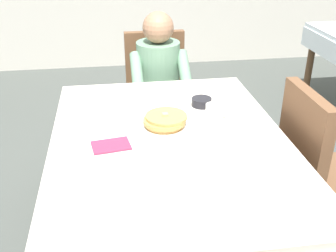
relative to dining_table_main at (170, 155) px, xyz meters
The scene contains 13 objects.
dining_table_main is the anchor object (origin of this frame).
chair_diner 1.18m from the dining_table_main, 86.20° to the left, with size 0.44×0.45×0.93m.
diner_person 1.02m from the dining_table_main, 85.61° to the left, with size 0.40×0.43×1.12m.
chair_right_side 0.78m from the dining_table_main, ahead, with size 0.45×0.44×0.93m.
plate_breakfast 0.14m from the dining_table_main, 93.30° to the left, with size 0.28×0.28×0.02m, color white.
breakfast_stack 0.17m from the dining_table_main, 94.71° to the left, with size 0.21×0.21×0.06m.
cup_coffee 0.33m from the dining_table_main, 33.70° to the left, with size 0.11×0.08×0.08m.
bowl_butter 0.43m from the dining_table_main, 56.45° to the left, with size 0.11×0.11×0.04m, color black.
syrup_pitcher 0.38m from the dining_table_main, 136.70° to the left, with size 0.08×0.08×0.07m.
fork_left_of_plate 0.23m from the dining_table_main, 156.20° to the left, with size 0.18×0.01×0.01m, color silver.
knife_right_of_plate 0.22m from the dining_table_main, 25.20° to the left, with size 0.20×0.01×0.01m, color silver.
spoon_near_edge 0.22m from the dining_table_main, 90.25° to the right, with size 0.15×0.01×0.01m, color silver.
napkin_folded 0.29m from the dining_table_main, behind, with size 0.17×0.12×0.01m, color #8C2D4C.
Camera 1 is at (-0.25, -1.64, 1.65)m, focal length 43.20 mm.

